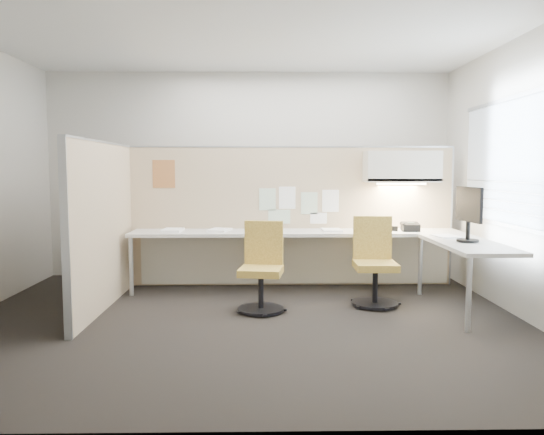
{
  "coord_description": "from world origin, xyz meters",
  "views": [
    {
      "loc": [
        0.18,
        -5.12,
        1.47
      ],
      "look_at": [
        0.29,
        0.8,
        0.94
      ],
      "focal_mm": 35.0,
      "sensor_mm": 36.0,
      "label": 1
    }
  ],
  "objects_px": {
    "desk": "(325,243)",
    "monitor": "(469,211)",
    "chair_left": "(262,270)",
    "chair_right": "(374,265)",
    "phone": "(410,227)"
  },
  "relations": [
    {
      "from": "desk",
      "to": "monitor",
      "type": "height_order",
      "value": "monitor"
    },
    {
      "from": "chair_left",
      "to": "chair_right",
      "type": "height_order",
      "value": "chair_right"
    },
    {
      "from": "chair_left",
      "to": "chair_right",
      "type": "relative_size",
      "value": 0.97
    },
    {
      "from": "desk",
      "to": "chair_left",
      "type": "bearing_deg",
      "value": -134.08
    },
    {
      "from": "monitor",
      "to": "phone",
      "type": "distance_m",
      "value": 1.07
    },
    {
      "from": "chair_left",
      "to": "monitor",
      "type": "xyz_separation_m",
      "value": [
        2.12,
        -0.1,
        0.63
      ]
    },
    {
      "from": "chair_right",
      "to": "monitor",
      "type": "height_order",
      "value": "monitor"
    },
    {
      "from": "desk",
      "to": "chair_right",
      "type": "height_order",
      "value": "chair_right"
    },
    {
      "from": "monitor",
      "to": "desk",
      "type": "bearing_deg",
      "value": 52.99
    },
    {
      "from": "desk",
      "to": "chair_left",
      "type": "relative_size",
      "value": 4.36
    },
    {
      "from": "desk",
      "to": "phone",
      "type": "height_order",
      "value": "phone"
    },
    {
      "from": "desk",
      "to": "chair_left",
      "type": "distance_m",
      "value": 1.09
    },
    {
      "from": "chair_right",
      "to": "phone",
      "type": "bearing_deg",
      "value": 50.86
    },
    {
      "from": "chair_left",
      "to": "phone",
      "type": "xyz_separation_m",
      "value": [
        1.79,
        0.88,
        0.35
      ]
    },
    {
      "from": "desk",
      "to": "phone",
      "type": "xyz_separation_m",
      "value": [
        1.04,
        0.1,
        0.18
      ]
    }
  ]
}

